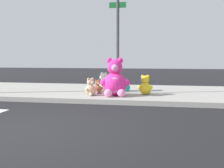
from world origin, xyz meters
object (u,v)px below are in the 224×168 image
(sign_pole, at_px, (118,43))
(plush_pink_large, at_px, (115,81))
(plush_tan, at_px, (91,88))
(plush_brown, at_px, (98,88))
(plush_white, at_px, (103,84))
(plush_teal, at_px, (126,86))
(plush_yellow, at_px, (145,86))

(sign_pole, xyz_separation_m, plush_pink_large, (0.00, -0.59, -1.21))
(plush_tan, bearing_deg, plush_brown, 78.63)
(plush_pink_large, relative_size, plush_tan, 2.13)
(plush_white, bearing_deg, sign_pole, -41.35)
(plush_pink_large, distance_m, plush_teal, 1.23)
(plush_yellow, bearing_deg, plush_tan, -160.90)
(plush_pink_large, xyz_separation_m, plush_teal, (0.21, 1.18, -0.30))
(plush_brown, bearing_deg, plush_tan, -101.37)
(plush_pink_large, relative_size, plush_yellow, 1.87)
(plush_tan, distance_m, plush_brown, 0.53)
(plush_white, bearing_deg, plush_brown, -94.36)
(plush_yellow, xyz_separation_m, plush_brown, (-1.61, -0.07, -0.07))
(plush_pink_large, height_order, plush_teal, plush_pink_large)
(plush_teal, relative_size, plush_yellow, 0.72)
(plush_white, relative_size, plush_tan, 1.20)
(sign_pole, bearing_deg, plush_pink_large, -89.74)
(plush_brown, bearing_deg, plush_pink_large, -34.97)
(sign_pole, relative_size, plush_teal, 6.79)
(plush_pink_large, height_order, plush_brown, plush_pink_large)
(plush_pink_large, bearing_deg, plush_brown, 145.03)
(plush_yellow, xyz_separation_m, plush_tan, (-1.71, -0.59, -0.03))
(plush_yellow, bearing_deg, plush_brown, -177.33)
(plush_brown, bearing_deg, plush_teal, 39.08)
(plush_white, height_order, plush_brown, plush_white)
(plush_teal, xyz_separation_m, plush_white, (-0.83, -0.05, 0.09))
(plush_teal, xyz_separation_m, plush_tan, (-0.98, -1.23, 0.04))
(plush_white, xyz_separation_m, plush_brown, (-0.05, -0.66, -0.08))
(sign_pole, bearing_deg, plush_white, 138.65)
(sign_pole, relative_size, plush_brown, 6.70)
(plush_teal, relative_size, plush_tan, 0.82)
(plush_white, bearing_deg, plush_teal, 3.62)
(plush_white, relative_size, plush_brown, 1.44)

